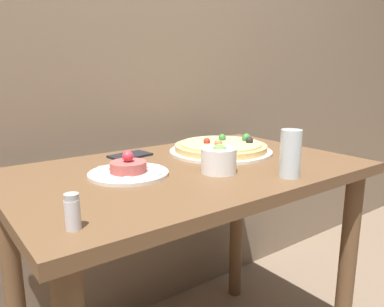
# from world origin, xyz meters

# --- Properties ---
(back_wall) EXTENTS (8.00, 0.05, 2.60)m
(back_wall) POSITION_xyz_m (0.00, 0.82, 1.30)
(back_wall) COLOR #84705B
(back_wall) RESTS_ON ground_plane
(dining_table) EXTENTS (1.11, 0.69, 0.79)m
(dining_table) POSITION_xyz_m (0.00, 0.35, 0.66)
(dining_table) COLOR brown
(dining_table) RESTS_ON ground_plane
(pizza_plate) EXTENTS (0.38, 0.38, 0.07)m
(pizza_plate) POSITION_xyz_m (0.22, 0.44, 0.81)
(pizza_plate) COLOR silver
(pizza_plate) RESTS_ON dining_table
(tartare_plate) EXTENTS (0.23, 0.23, 0.07)m
(tartare_plate) POSITION_xyz_m (-0.20, 0.37, 0.81)
(tartare_plate) COLOR silver
(tartare_plate) RESTS_ON dining_table
(small_bowl) EXTENTS (0.11, 0.11, 0.09)m
(small_bowl) POSITION_xyz_m (0.03, 0.24, 0.83)
(small_bowl) COLOR white
(small_bowl) RESTS_ON dining_table
(drinking_glass) EXTENTS (0.06, 0.06, 0.14)m
(drinking_glass) POSITION_xyz_m (0.16, 0.08, 0.86)
(drinking_glass) COLOR silver
(drinking_glass) RESTS_ON dining_table
(napkin) EXTENTS (0.15, 0.10, 0.01)m
(napkin) POSITION_xyz_m (-0.08, 0.58, 0.80)
(napkin) COLOR black
(napkin) RESTS_ON dining_table
(salt_shaker) EXTENTS (0.03, 0.03, 0.07)m
(salt_shaker) POSITION_xyz_m (-0.46, 0.10, 0.83)
(salt_shaker) COLOR silver
(salt_shaker) RESTS_ON dining_table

